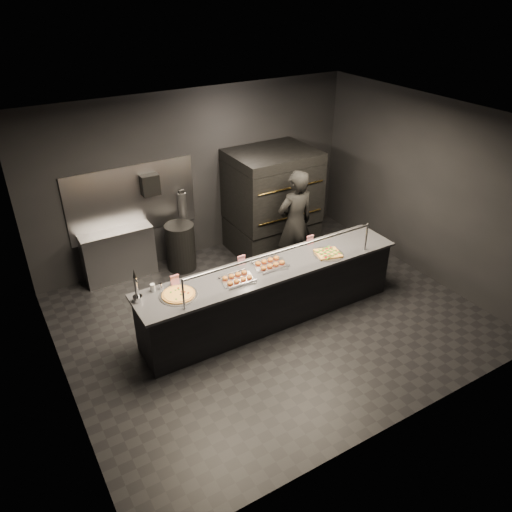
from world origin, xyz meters
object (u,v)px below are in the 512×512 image
at_px(slider_tray_b, 270,264).
at_px(square_pizza, 328,254).
at_px(pizza_oven, 272,201).
at_px(beer_tap, 137,292).
at_px(service_counter, 271,293).
at_px(round_pizza, 178,295).
at_px(fire_extinguisher, 182,205).
at_px(prep_shelf, 119,255).
at_px(trash_bin, 181,247).
at_px(slider_tray_a, 237,279).
at_px(worker, 295,224).
at_px(towel_dispenser, 150,185).

bearing_deg(slider_tray_b, square_pizza, -11.00).
relative_size(pizza_oven, beer_tap, 3.97).
bearing_deg(service_counter, round_pizza, 179.67).
bearing_deg(fire_extinguisher, round_pizza, -114.69).
distance_m(prep_shelf, beer_tap, 2.27).
bearing_deg(prep_shelf, service_counter, -55.41).
xyz_separation_m(round_pizza, trash_bin, (0.88, 2.07, -0.51)).
relative_size(service_counter, square_pizza, 8.97).
height_order(beer_tap, slider_tray_a, beer_tap).
xyz_separation_m(beer_tap, worker, (3.02, 0.79, -0.12)).
distance_m(towel_dispenser, fire_extinguisher, 0.74).
relative_size(towel_dispenser, round_pizza, 0.68).
bearing_deg(beer_tap, pizza_oven, 28.84).
bearing_deg(fire_extinguisher, slider_tray_a, -95.81).
bearing_deg(prep_shelf, round_pizza, -86.29).
distance_m(pizza_oven, slider_tray_a, 2.66).
height_order(pizza_oven, worker, pizza_oven).
bearing_deg(towel_dispenser, prep_shelf, -174.29).
relative_size(towel_dispenser, worker, 0.19).
xyz_separation_m(fire_extinguisher, beer_tap, (-1.60, -2.24, -0.00)).
relative_size(beer_tap, worker, 0.26).
bearing_deg(slider_tray_a, trash_bin, 89.22).
height_order(fire_extinguisher, slider_tray_b, fire_extinguisher).
bearing_deg(service_counter, fire_extinguisher, 98.30).
distance_m(fire_extinguisher, square_pizza, 2.84).
xyz_separation_m(service_counter, slider_tray_b, (-0.00, 0.05, 0.48)).
relative_size(pizza_oven, prep_shelf, 1.59).
distance_m(round_pizza, slider_tray_b, 1.45).
relative_size(service_counter, trash_bin, 4.83).
distance_m(towel_dispenser, round_pizza, 2.52).
relative_size(service_counter, slider_tray_b, 7.58).
height_order(towel_dispenser, square_pizza, towel_dispenser).
bearing_deg(fire_extinguisher, beer_tap, -125.60).
relative_size(towel_dispenser, slider_tray_b, 0.65).
relative_size(slider_tray_a, worker, 0.27).
distance_m(square_pizza, trash_bin, 2.72).
relative_size(fire_extinguisher, worker, 0.27).
bearing_deg(service_counter, pizza_oven, 57.73).
relative_size(pizza_oven, trash_bin, 2.25).
relative_size(beer_tap, square_pizza, 1.05).
distance_m(fire_extinguisher, slider_tray_b, 2.38).
distance_m(slider_tray_a, slider_tray_b, 0.61).
height_order(prep_shelf, round_pizza, round_pizza).
bearing_deg(beer_tap, slider_tray_b, -3.52).
distance_m(service_counter, prep_shelf, 2.82).
relative_size(square_pizza, worker, 0.24).
relative_size(beer_tap, slider_tray_a, 0.96).
xyz_separation_m(fire_extinguisher, slider_tray_a, (-0.25, -2.46, -0.11)).
relative_size(pizza_oven, towel_dispenser, 5.46).
distance_m(prep_shelf, square_pizza, 3.55).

